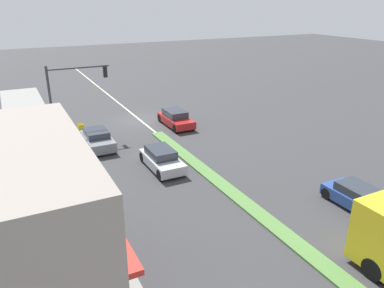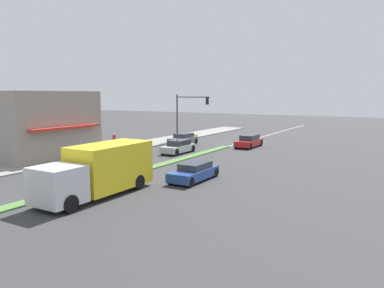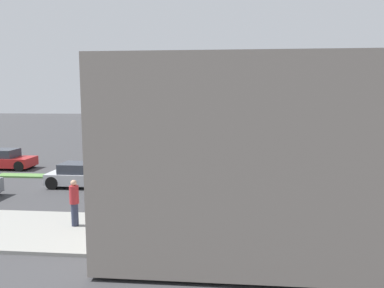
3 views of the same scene
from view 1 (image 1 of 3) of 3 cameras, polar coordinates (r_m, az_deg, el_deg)
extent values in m
plane|color=#38383A|center=(19.28, 10.59, -10.90)|extent=(160.00, 160.00, 0.00)
cube|color=gray|center=(15.89, -16.74, -19.15)|extent=(4.00, 73.00, 0.12)
cube|color=beige|center=(33.97, -7.89, 3.62)|extent=(0.16, 60.00, 0.01)
cube|color=gray|center=(13.75, -23.61, -11.63)|extent=(4.04, 8.99, 5.91)
cube|color=red|center=(14.02, -13.76, -10.39)|extent=(0.70, 7.19, 0.20)
cylinder|color=#333338|center=(29.55, -20.69, 5.68)|extent=(0.18, 0.18, 5.60)
cylinder|color=#333338|center=(29.35, -16.92, 11.05)|extent=(4.50, 0.12, 0.12)
cube|color=black|center=(29.82, -13.10, 10.67)|extent=(0.28, 0.24, 0.84)
sphere|color=red|center=(29.90, -13.21, 11.21)|extent=(0.18, 0.18, 0.18)
sphere|color=gold|center=(29.95, -13.17, 10.71)|extent=(0.18, 0.18, 0.18)
sphere|color=green|center=(29.99, -13.13, 10.20)|extent=(0.18, 0.18, 0.18)
cylinder|color=#282D42|center=(20.67, -18.97, -7.68)|extent=(0.26, 0.26, 0.85)
cylinder|color=maroon|center=(20.33, -19.23, -5.79)|extent=(0.34, 0.34, 0.67)
sphere|color=tan|center=(20.14, -19.38, -4.66)|extent=(0.22, 0.22, 0.22)
cube|color=yellow|center=(31.47, -16.58, 2.30)|extent=(0.45, 0.21, 0.84)
cube|color=yellow|center=(31.17, -16.46, 2.14)|extent=(0.45, 0.21, 0.84)
cylinder|color=black|center=(16.65, 25.88, -16.78)|extent=(0.28, 0.90, 0.90)
cube|color=#284793|center=(21.19, 24.60, -8.03)|extent=(1.70, 4.22, 0.59)
cube|color=#2D333D|center=(21.07, 24.37, -6.57)|extent=(1.45, 2.32, 0.43)
cylinder|color=black|center=(19.88, 26.91, -10.94)|extent=(0.22, 0.63, 0.63)
cylinder|color=black|center=(22.71, 22.49, -6.15)|extent=(0.22, 0.63, 0.63)
cylinder|color=black|center=(21.67, 19.83, -7.10)|extent=(0.22, 0.63, 0.63)
cube|color=slate|center=(27.98, -14.18, 0.43)|extent=(1.79, 3.86, 0.70)
cube|color=#2D333D|center=(27.97, -14.38, 1.65)|extent=(1.52, 2.13, 0.44)
cylinder|color=black|center=(26.84, -11.74, -0.71)|extent=(0.22, 0.65, 0.65)
cylinder|color=black|center=(26.52, -15.05, -1.28)|extent=(0.22, 0.65, 0.65)
cylinder|color=black|center=(29.60, -13.34, 1.24)|extent=(0.22, 0.65, 0.65)
cylinder|color=black|center=(29.31, -16.35, 0.74)|extent=(0.22, 0.65, 0.65)
cube|color=#B7BABF|center=(23.91, -4.59, -2.65)|extent=(1.71, 3.95, 0.60)
cube|color=#2D333D|center=(23.86, -4.81, -1.26)|extent=(1.46, 2.17, 0.51)
cylinder|color=black|center=(22.98, -1.37, -4.01)|extent=(0.22, 0.70, 0.70)
cylinder|color=black|center=(22.44, -4.87, -4.73)|extent=(0.22, 0.70, 0.70)
cylinder|color=black|center=(25.53, -4.32, -1.41)|extent=(0.22, 0.70, 0.70)
cylinder|color=black|center=(25.04, -7.51, -2.00)|extent=(0.22, 0.70, 0.70)
cube|color=#AD1E1E|center=(31.99, -2.46, 3.62)|extent=(1.77, 4.14, 0.61)
cube|color=#2D333D|center=(32.00, -2.63, 4.71)|extent=(1.51, 2.28, 0.55)
cylinder|color=black|center=(30.97, 0.12, 2.76)|extent=(0.22, 0.70, 0.70)
cylinder|color=black|center=(30.33, -2.53, 2.33)|extent=(0.22, 0.70, 0.70)
cylinder|color=black|center=(33.75, -2.38, 4.30)|extent=(0.22, 0.70, 0.70)
cylinder|color=black|center=(33.16, -4.86, 3.93)|extent=(0.22, 0.70, 0.70)
camera|label=2|loc=(29.84, 80.92, -5.51)|focal=35.00mm
camera|label=3|loc=(17.68, -64.03, -8.43)|focal=35.00mm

